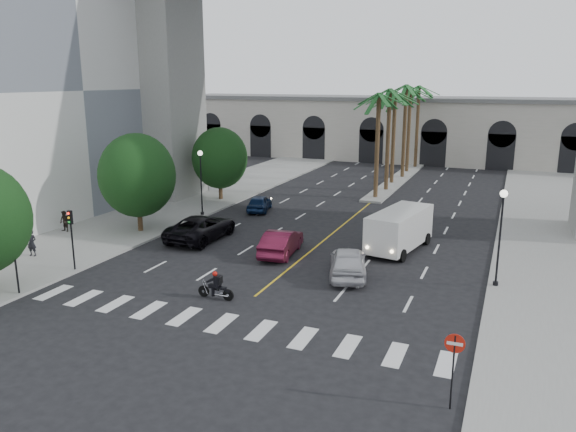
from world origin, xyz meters
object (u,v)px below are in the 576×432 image
(lamp_post_left_far, at_px, (201,177))
(car_e, at_px, (259,203))
(car_a, at_px, (348,262))
(car_b, at_px, (281,242))
(cargo_van, at_px, (399,229))
(motorcycle_rider, at_px, (217,287))
(pedestrian_a, at_px, (32,243))
(traffic_signal_far, at_px, (71,230))
(car_c, at_px, (201,227))
(pedestrian_b, at_px, (65,221))
(traffic_signal_near, at_px, (14,249))
(lamp_post_right, at_px, (500,230))
(do_not_enter_sign, at_px, (454,355))
(car_d, at_px, (401,237))

(lamp_post_left_far, height_order, car_e, lamp_post_left_far)
(car_a, relative_size, car_b, 1.02)
(cargo_van, bearing_deg, motorcycle_rider, -109.55)
(car_a, height_order, pedestrian_a, pedestrian_a)
(traffic_signal_far, height_order, car_c, traffic_signal_far)
(car_b, distance_m, pedestrian_b, 16.41)
(car_a, relative_size, pedestrian_a, 2.99)
(pedestrian_b, bearing_deg, pedestrian_a, -59.18)
(lamp_post_left_far, bearing_deg, traffic_signal_far, -89.60)
(lamp_post_left_far, height_order, cargo_van, lamp_post_left_far)
(traffic_signal_near, height_order, car_a, traffic_signal_near)
(lamp_post_right, distance_m, pedestrian_b, 29.35)
(cargo_van, relative_size, pedestrian_b, 4.26)
(pedestrian_a, bearing_deg, car_a, 0.64)
(traffic_signal_far, height_order, do_not_enter_sign, traffic_signal_far)
(car_e, xyz_separation_m, pedestrian_b, (-9.97, -11.72, 0.22))
(car_b, height_order, pedestrian_b, pedestrian_b)
(lamp_post_left_far, relative_size, car_e, 1.32)
(car_b, height_order, car_e, car_b)
(lamp_post_left_far, relative_size, car_c, 0.87)
(traffic_signal_far, height_order, car_a, traffic_signal_far)
(lamp_post_right, xyz_separation_m, do_not_enter_sign, (-0.90, -12.60, -1.22))
(lamp_post_left_far, relative_size, car_b, 1.09)
(car_e, distance_m, pedestrian_b, 15.39)
(car_d, bearing_deg, pedestrian_a, 40.31)
(traffic_signal_far, bearing_deg, car_a, 19.55)
(traffic_signal_far, bearing_deg, motorcycle_rider, -2.94)
(pedestrian_a, bearing_deg, traffic_signal_far, -25.30)
(car_c, bearing_deg, car_d, -165.21)
(car_e, xyz_separation_m, do_not_enter_sign, (18.38, -24.03, 1.31))
(cargo_van, bearing_deg, car_e, 163.80)
(motorcycle_rider, height_order, cargo_van, cargo_van)
(car_a, xyz_separation_m, car_b, (-5.07, 2.28, -0.04))
(traffic_signal_far, xyz_separation_m, pedestrian_a, (-4.24, 1.01, -1.52))
(traffic_signal_far, relative_size, car_c, 0.59)
(traffic_signal_near, distance_m, pedestrian_a, 6.74)
(car_a, bearing_deg, cargo_van, -121.59)
(do_not_enter_sign, bearing_deg, cargo_van, 105.92)
(traffic_signal_near, height_order, do_not_enter_sign, traffic_signal_near)
(car_b, bearing_deg, traffic_signal_far, 30.77)
(lamp_post_left_far, distance_m, car_c, 7.19)
(motorcycle_rider, xyz_separation_m, pedestrian_a, (-13.90, 1.50, 0.32))
(lamp_post_left_far, xyz_separation_m, motorcycle_rider, (9.76, -15.00, -2.56))
(car_b, xyz_separation_m, car_e, (-6.38, 10.37, -0.12))
(lamp_post_left_far, xyz_separation_m, traffic_signal_far, (0.10, -14.50, -0.71))
(lamp_post_right, bearing_deg, pedestrian_a, -168.48)
(car_c, xyz_separation_m, car_e, (0.09, 9.30, -0.17))
(car_b, relative_size, car_c, 0.80)
(lamp_post_right, height_order, traffic_signal_near, lamp_post_right)
(motorcycle_rider, bearing_deg, car_b, 90.27)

